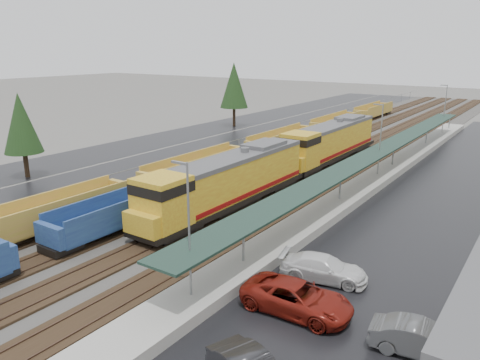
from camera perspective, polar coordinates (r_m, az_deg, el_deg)
The scene contains 16 objects.
ballast_strip at distance 63.43m, azimuth 11.14°, elevation 3.37°, with size 20.00×160.00×0.08m, color #302D2B.
trackbed at distance 63.41m, azimuth 11.14°, elevation 3.47°, with size 14.60×160.00×0.22m.
west_parking_lot at distance 70.58m, azimuth -0.10°, elevation 4.90°, with size 10.00×160.00×0.02m, color black.
west_road at distance 76.61m, azimuth -6.29°, elevation 5.68°, with size 9.00×160.00×0.02m, color black.
east_commuter_lot at distance 49.18m, azimuth 26.86°, elevation -1.76°, with size 16.00×100.00×0.02m, color black.
station_platform at distance 50.92m, azimuth 16.42°, elevation 0.75°, with size 3.00×80.00×8.00m.
chainlink_fence at distance 66.04m, azimuth 3.07°, elevation 5.53°, with size 0.08×160.04×2.02m.
tree_west_near at distance 54.21m, azimuth -25.15°, elevation 6.28°, with size 3.96×3.96×9.00m.
tree_west_far at distance 82.30m, azimuth -0.74°, elevation 11.47°, with size 4.84×4.84×11.00m.
locomotive_lead at distance 39.27m, azimuth -1.78°, elevation -0.23°, with size 3.26×21.49×4.87m.
locomotive_trail at distance 57.09m, azimuth 10.83°, elevation 4.60°, with size 3.26×21.49×4.87m.
well_string_yellow at distance 49.12m, azimuth -4.99°, elevation 1.38°, with size 2.78×123.01×2.46m.
well_string_blue at distance 37.58m, azimuth -12.71°, elevation -3.56°, with size 2.76×88.01×2.44m.
parked_car_east_b at distance 25.40m, azimuth 6.96°, elevation -14.10°, with size 5.93×2.73×1.65m, color maroon.
parked_car_east_c at distance 28.82m, azimuth 10.15°, elevation -10.56°, with size 5.20×2.12×1.51m, color silver.
parked_car_east_e at distance 23.70m, azimuth 21.37°, elevation -17.76°, with size 4.66×1.63×1.54m, color #515355.
Camera 1 is at (24.39, 3.01, 13.48)m, focal length 35.00 mm.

